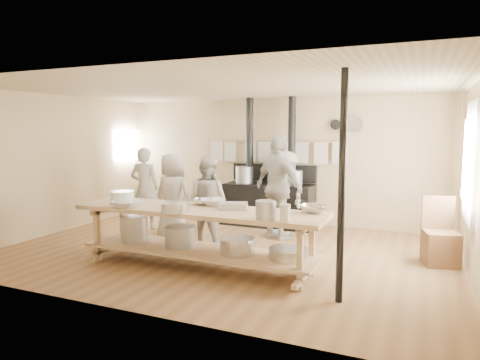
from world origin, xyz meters
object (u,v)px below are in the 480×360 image
(stove, at_px, (269,200))
(cook_right, at_px, (279,187))
(prep_table, at_px, (198,232))
(cook_far_left, at_px, (145,188))
(roasting_pan, at_px, (233,206))
(cook_by_window, at_px, (286,190))
(cook_center, at_px, (173,197))
(chair, at_px, (440,245))
(cook_left, at_px, (207,201))

(stove, bearing_deg, cook_right, -62.19)
(prep_table, bearing_deg, cook_far_left, 140.55)
(prep_table, xyz_separation_m, cook_far_left, (-2.18, 1.79, 0.28))
(cook_far_left, xyz_separation_m, roasting_pan, (2.65, -1.63, 0.09))
(cook_right, relative_size, cook_by_window, 1.22)
(cook_center, relative_size, chair, 1.59)
(cook_center, height_order, chair, cook_center)
(stove, distance_m, cook_right, 1.21)
(stove, bearing_deg, cook_center, -122.71)
(stove, xyz_separation_m, cook_far_left, (-2.18, -1.23, 0.28))
(stove, height_order, cook_far_left, stove)
(prep_table, distance_m, chair, 3.51)
(prep_table, xyz_separation_m, chair, (3.15, 1.51, -0.23))
(cook_left, distance_m, roasting_pan, 1.35)
(cook_left, xyz_separation_m, cook_center, (-0.72, 0.06, 0.02))
(cook_right, xyz_separation_m, cook_by_window, (-0.12, 0.84, -0.17))
(chair, height_order, roasting_pan, chair)
(cook_far_left, distance_m, roasting_pan, 3.11)
(cook_center, distance_m, chair, 4.35)
(cook_far_left, bearing_deg, stove, -162.10)
(cook_center, relative_size, roasting_pan, 3.94)
(prep_table, distance_m, cook_center, 1.69)
(cook_center, height_order, cook_right, cook_right)
(chair, bearing_deg, cook_center, 170.30)
(prep_table, height_order, cook_by_window, cook_by_window)
(roasting_pan, bearing_deg, cook_by_window, 91.08)
(cook_left, bearing_deg, chair, -169.84)
(prep_table, relative_size, cook_right, 1.93)
(cook_left, xyz_separation_m, chair, (3.60, 0.37, -0.47))
(prep_table, height_order, cook_far_left, cook_far_left)
(stove, xyz_separation_m, chair, (3.15, -1.51, -0.23))
(stove, height_order, cook_by_window, stove)
(cook_right, bearing_deg, roasting_pan, 116.21)
(cook_right, distance_m, roasting_pan, 1.85)
(prep_table, bearing_deg, stove, 89.96)
(roasting_pan, bearing_deg, cook_left, 132.76)
(stove, xyz_separation_m, cook_left, (-0.45, -1.87, 0.24))
(cook_left, height_order, cook_center, cook_center)
(prep_table, distance_m, cook_left, 1.25)
(cook_right, distance_m, cook_by_window, 0.87)
(stove, height_order, cook_right, stove)
(roasting_pan, bearing_deg, cook_far_left, 148.35)
(cook_far_left, relative_size, cook_center, 1.04)
(stove, distance_m, chair, 3.50)
(cook_left, xyz_separation_m, roasting_pan, (0.91, -0.99, 0.14))
(prep_table, bearing_deg, chair, 25.61)
(stove, distance_m, prep_table, 3.02)
(cook_left, distance_m, cook_by_window, 1.91)
(prep_table, xyz_separation_m, cook_center, (-1.16, 1.21, 0.25))
(cook_left, xyz_separation_m, cook_right, (0.98, 0.86, 0.17))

